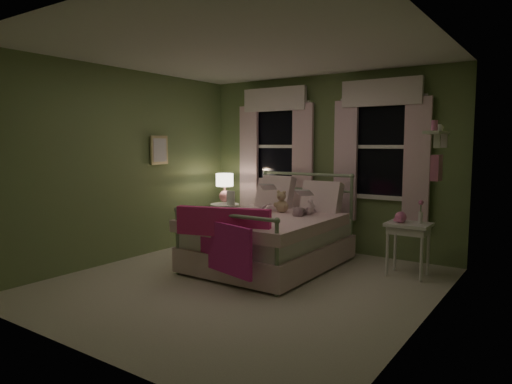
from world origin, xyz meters
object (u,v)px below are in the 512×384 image
Objects in this scene: bed at (270,237)px; nightstand_left at (225,218)px; child_left at (271,188)px; table_lamp at (225,185)px; teddy_bear at (282,203)px; nightstand_right at (409,231)px; child_right at (306,191)px.

nightstand_left is at bearing 153.06° from bed.
child_left is at bearing -12.05° from nightstand_left.
bed is 4.52× the size of table_lamp.
teddy_bear is 1.66m from nightstand_right.
nightstand_right is (1.90, 0.09, -0.42)m from child_left.
child_right is at bearing 29.50° from teddy_bear.
child_right is 1.19× the size of nightstand_left.
bed is 1.54m from table_lamp.
table_lamp is (-1.55, 0.21, -0.00)m from child_right.
bed is 3.18× the size of nightstand_right.
bed is 0.50m from teddy_bear.
bed is 2.63× the size of child_right.
nightstand_right is at bearing 176.39° from child_right.
nightstand_right is at bearing -2.34° from table_lamp.
nightstand_left and nightstand_right have the same top height.
child_right is (0.56, 0.00, -0.01)m from child_left.
child_left reaches higher than nightstand_left.
bed reaches higher than nightstand_right.
teddy_bear is at bearing -171.16° from nightstand_right.
nightstand_left is at bearing -15.38° from child_right.
bed is at bearing -91.15° from teddy_bear.
bed is at bearing -26.94° from table_lamp.
bed reaches higher than nightstand_left.
child_right is 1.72× the size of table_lamp.
nightstand_left is 1.02× the size of nightstand_right.
bed is at bearing 103.73° from child_left.
bed is at bearing -26.94° from nightstand_left.
child_left is (-0.27, 0.43, 0.59)m from bed.
teddy_bear is 0.47× the size of nightstand_right.
child_right is at bearing 56.58° from bed.
child_left reaches higher than teddy_bear.
table_lamp is at bearing 177.66° from nightstand_right.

